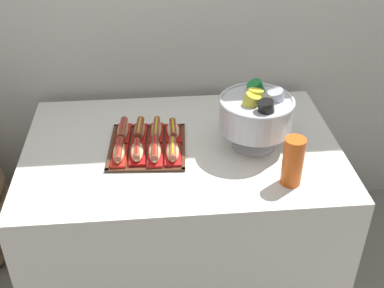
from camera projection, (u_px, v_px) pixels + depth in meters
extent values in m
plane|color=gray|center=(183.00, 264.00, 2.59)|extent=(10.00, 10.00, 0.00)
cube|color=white|center=(183.00, 207.00, 2.37)|extent=(1.39, 0.92, 0.71)
cylinder|color=black|center=(80.00, 225.00, 2.81)|extent=(0.05, 0.05, 0.04)
cylinder|color=black|center=(275.00, 213.00, 2.90)|extent=(0.05, 0.05, 0.04)
cube|color=#56331E|center=(147.00, 147.00, 2.16)|extent=(0.35, 0.38, 0.01)
cube|color=#56331E|center=(145.00, 169.00, 2.01)|extent=(0.33, 0.04, 0.01)
cube|color=#56331E|center=(149.00, 125.00, 2.30)|extent=(0.33, 0.04, 0.01)
cube|color=#56331E|center=(111.00, 146.00, 2.15)|extent=(0.04, 0.36, 0.01)
cube|color=#56331E|center=(183.00, 145.00, 2.16)|extent=(0.04, 0.36, 0.01)
cube|color=red|center=(120.00, 156.00, 2.08)|extent=(0.07, 0.18, 0.02)
ellipsoid|color=#E0BC7F|center=(119.00, 152.00, 2.07)|extent=(0.06, 0.16, 0.04)
cylinder|color=brown|center=(119.00, 149.00, 2.06)|extent=(0.04, 0.16, 0.03)
cylinder|color=red|center=(119.00, 147.00, 2.05)|extent=(0.01, 0.13, 0.01)
cube|color=#B21414|center=(137.00, 156.00, 2.08)|extent=(0.07, 0.15, 0.02)
ellipsoid|color=beige|center=(137.00, 151.00, 2.07)|extent=(0.06, 0.14, 0.04)
cylinder|color=#A8563D|center=(137.00, 149.00, 2.06)|extent=(0.03, 0.13, 0.03)
cylinder|color=red|center=(137.00, 147.00, 2.06)|extent=(0.01, 0.11, 0.01)
cube|color=red|center=(155.00, 155.00, 2.08)|extent=(0.07, 0.18, 0.02)
ellipsoid|color=beige|center=(155.00, 151.00, 2.07)|extent=(0.06, 0.17, 0.04)
cylinder|color=brown|center=(155.00, 148.00, 2.06)|extent=(0.04, 0.16, 0.03)
cylinder|color=red|center=(155.00, 145.00, 2.05)|extent=(0.01, 0.13, 0.01)
cube|color=red|center=(173.00, 155.00, 2.08)|extent=(0.08, 0.17, 0.02)
ellipsoid|color=#E0BC7F|center=(173.00, 151.00, 2.07)|extent=(0.06, 0.15, 0.04)
cylinder|color=#A8563D|center=(173.00, 149.00, 2.07)|extent=(0.04, 0.15, 0.03)
cylinder|color=yellow|center=(173.00, 146.00, 2.06)|extent=(0.01, 0.12, 0.01)
cube|color=red|center=(123.00, 135.00, 2.22)|extent=(0.07, 0.18, 0.02)
ellipsoid|color=tan|center=(123.00, 130.00, 2.20)|extent=(0.06, 0.16, 0.04)
cylinder|color=#9E4C38|center=(123.00, 128.00, 2.20)|extent=(0.04, 0.15, 0.03)
cylinder|color=red|center=(122.00, 125.00, 2.19)|extent=(0.02, 0.13, 0.01)
cube|color=red|center=(140.00, 135.00, 2.22)|extent=(0.07, 0.17, 0.02)
ellipsoid|color=tan|center=(140.00, 130.00, 2.21)|extent=(0.06, 0.16, 0.04)
cylinder|color=brown|center=(139.00, 128.00, 2.20)|extent=(0.05, 0.15, 0.03)
cylinder|color=yellow|center=(139.00, 125.00, 2.19)|extent=(0.02, 0.13, 0.01)
cube|color=red|center=(157.00, 135.00, 2.22)|extent=(0.07, 0.18, 0.02)
ellipsoid|color=#E0BC7F|center=(156.00, 130.00, 2.21)|extent=(0.06, 0.17, 0.04)
cylinder|color=#9E4C38|center=(156.00, 128.00, 2.20)|extent=(0.04, 0.16, 0.03)
cylinder|color=yellow|center=(156.00, 125.00, 2.19)|extent=(0.02, 0.14, 0.01)
cube|color=#B21414|center=(173.00, 134.00, 2.22)|extent=(0.07, 0.15, 0.02)
ellipsoid|color=beige|center=(173.00, 130.00, 2.21)|extent=(0.06, 0.14, 0.04)
cylinder|color=brown|center=(173.00, 128.00, 2.20)|extent=(0.03, 0.14, 0.03)
cylinder|color=yellow|center=(173.00, 125.00, 2.20)|extent=(0.01, 0.12, 0.01)
cylinder|color=silver|center=(253.00, 144.00, 2.17)|extent=(0.18, 0.18, 0.02)
cone|color=silver|center=(254.00, 135.00, 2.14)|extent=(0.06, 0.06, 0.08)
cylinder|color=silver|center=(256.00, 114.00, 2.09)|extent=(0.31, 0.31, 0.13)
torus|color=silver|center=(257.00, 100.00, 2.05)|extent=(0.32, 0.32, 0.02)
cylinder|color=#B7BCC6|center=(277.00, 103.00, 2.07)|extent=(0.12, 0.10, 0.14)
cylinder|color=#197A33|center=(258.00, 94.00, 2.13)|extent=(0.13, 0.09, 0.15)
cylinder|color=yellow|center=(254.00, 104.00, 2.06)|extent=(0.08, 0.08, 0.14)
cylinder|color=yellow|center=(249.00, 108.00, 2.03)|extent=(0.10, 0.07, 0.14)
cylinder|color=black|center=(267.00, 115.00, 1.98)|extent=(0.11, 0.10, 0.14)
cylinder|color=#EA5B19|center=(291.00, 172.00, 1.93)|extent=(0.08, 0.08, 0.11)
cylinder|color=#EA5B19|center=(292.00, 168.00, 1.92)|extent=(0.08, 0.08, 0.11)
cylinder|color=#EA5B19|center=(293.00, 164.00, 1.90)|extent=(0.08, 0.08, 0.11)
cylinder|color=#EA5B19|center=(293.00, 159.00, 1.89)|extent=(0.08, 0.08, 0.11)
cylinder|color=#EA5B19|center=(294.00, 155.00, 1.88)|extent=(0.08, 0.08, 0.11)
cylinder|color=#EA5B19|center=(294.00, 151.00, 1.87)|extent=(0.08, 0.08, 0.11)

